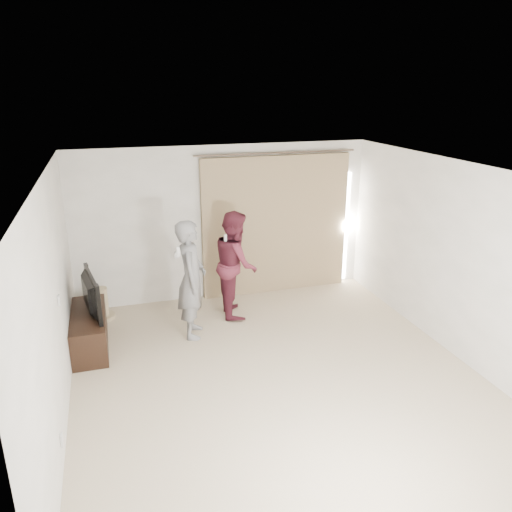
# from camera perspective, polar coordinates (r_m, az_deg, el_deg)

# --- Properties ---
(floor) EXTENTS (5.50, 5.50, 0.00)m
(floor) POSITION_cam_1_polar(r_m,az_deg,el_deg) (6.53, 2.37, -13.50)
(floor) COLOR beige
(floor) RESTS_ON ground
(wall_back) EXTENTS (5.00, 0.04, 2.60)m
(wall_back) POSITION_cam_1_polar(r_m,az_deg,el_deg) (8.45, -3.64, 3.81)
(wall_back) COLOR white
(wall_back) RESTS_ON ground
(wall_left) EXTENTS (0.04, 5.50, 2.60)m
(wall_left) POSITION_cam_1_polar(r_m,az_deg,el_deg) (5.68, -22.13, -5.38)
(wall_left) COLOR white
(wall_left) RESTS_ON ground
(ceiling) EXTENTS (5.00, 5.50, 0.01)m
(ceiling) POSITION_cam_1_polar(r_m,az_deg,el_deg) (5.58, 2.74, 9.63)
(ceiling) COLOR white
(ceiling) RESTS_ON wall_back
(curtain) EXTENTS (2.80, 0.11, 2.46)m
(curtain) POSITION_cam_1_polar(r_m,az_deg,el_deg) (8.65, 2.38, 3.54)
(curtain) COLOR tan
(curtain) RESTS_ON ground
(tv_console) EXTENTS (0.46, 1.33, 0.51)m
(tv_console) POSITION_cam_1_polar(r_m,az_deg,el_deg) (7.42, -18.49, -8.05)
(tv_console) COLOR black
(tv_console) RESTS_ON ground
(tv) EXTENTS (0.29, 1.00, 0.57)m
(tv) POSITION_cam_1_polar(r_m,az_deg,el_deg) (7.20, -18.94, -4.20)
(tv) COLOR black
(tv) RESTS_ON tv_console
(scratching_post) EXTENTS (0.39, 0.39, 0.52)m
(scratching_post) POSITION_cam_1_polar(r_m,az_deg,el_deg) (8.23, -17.24, -5.53)
(scratching_post) COLOR tan
(scratching_post) RESTS_ON ground
(person_man) EXTENTS (0.55, 0.71, 1.74)m
(person_man) POSITION_cam_1_polar(r_m,az_deg,el_deg) (7.19, -7.39, -2.66)
(person_man) COLOR slate
(person_man) RESTS_ON ground
(person_woman) EXTENTS (0.73, 0.89, 1.69)m
(person_woman) POSITION_cam_1_polar(r_m,az_deg,el_deg) (7.85, -2.35, -0.86)
(person_woman) COLOR maroon
(person_woman) RESTS_ON ground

